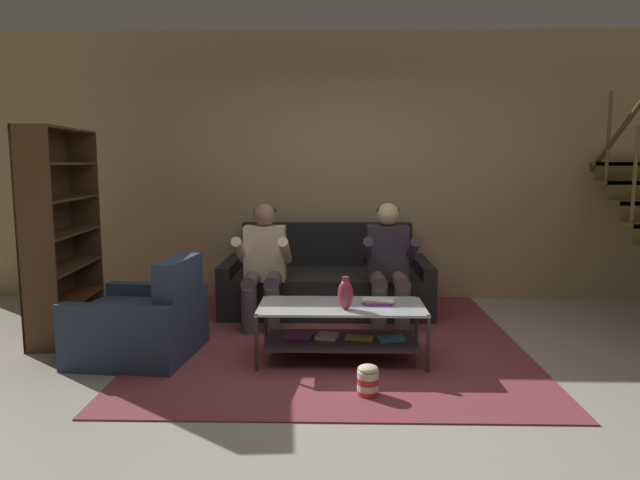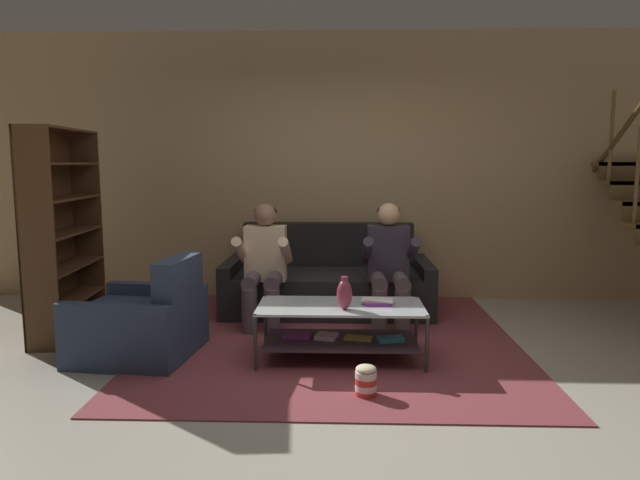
{
  "view_description": "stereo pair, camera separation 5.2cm",
  "coord_description": "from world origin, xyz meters",
  "px_view_note": "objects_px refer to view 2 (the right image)",
  "views": [
    {
      "loc": [
        -0.01,
        -3.88,
        1.5
      ],
      "look_at": [
        -0.12,
        0.9,
        0.85
      ],
      "focal_mm": 32.0,
      "sensor_mm": 36.0,
      "label": 1
    },
    {
      "loc": [
        0.05,
        -3.87,
        1.5
      ],
      "look_at": [
        -0.12,
        0.9,
        0.85
      ],
      "focal_mm": 32.0,
      "sensor_mm": 36.0,
      "label": 2
    }
  ],
  "objects_px": {
    "person_seated_left": "(264,260)",
    "popcorn_tub": "(366,381)",
    "book_stack": "(377,302)",
    "vase": "(344,294)",
    "bookshelf": "(58,242)",
    "armchair": "(142,324)",
    "person_seated_right": "(389,261)",
    "coffee_table": "(341,324)",
    "couch": "(328,283)"
  },
  "relations": [
    {
      "from": "person_seated_right",
      "to": "vase",
      "type": "xyz_separation_m",
      "value": [
        -0.41,
        -1.04,
        -0.07
      ]
    },
    {
      "from": "couch",
      "to": "popcorn_tub",
      "type": "height_order",
      "value": "couch"
    },
    {
      "from": "vase",
      "to": "popcorn_tub",
      "type": "relative_size",
      "value": 1.18
    },
    {
      "from": "couch",
      "to": "person_seated_left",
      "type": "xyz_separation_m",
      "value": [
        -0.57,
        -0.58,
        0.34
      ]
    },
    {
      "from": "person_seated_right",
      "to": "bookshelf",
      "type": "bearing_deg",
      "value": -173.42
    },
    {
      "from": "person_seated_left",
      "to": "popcorn_tub",
      "type": "relative_size",
      "value": 5.39
    },
    {
      "from": "coffee_table",
      "to": "vase",
      "type": "height_order",
      "value": "vase"
    },
    {
      "from": "couch",
      "to": "bookshelf",
      "type": "height_order",
      "value": "bookshelf"
    },
    {
      "from": "vase",
      "to": "book_stack",
      "type": "height_order",
      "value": "vase"
    },
    {
      "from": "vase",
      "to": "armchair",
      "type": "relative_size",
      "value": 0.26
    },
    {
      "from": "book_stack",
      "to": "popcorn_tub",
      "type": "height_order",
      "value": "book_stack"
    },
    {
      "from": "person_seated_right",
      "to": "popcorn_tub",
      "type": "distance_m",
      "value": 1.72
    },
    {
      "from": "couch",
      "to": "book_stack",
      "type": "height_order",
      "value": "couch"
    },
    {
      "from": "person_seated_right",
      "to": "coffee_table",
      "type": "height_order",
      "value": "person_seated_right"
    },
    {
      "from": "person_seated_right",
      "to": "bookshelf",
      "type": "xyz_separation_m",
      "value": [
        -2.9,
        -0.33,
        0.2
      ]
    },
    {
      "from": "popcorn_tub",
      "to": "armchair",
      "type": "bearing_deg",
      "value": 156.98
    },
    {
      "from": "person_seated_right",
      "to": "armchair",
      "type": "distance_m",
      "value": 2.2
    },
    {
      "from": "book_stack",
      "to": "bookshelf",
      "type": "relative_size",
      "value": 0.14
    },
    {
      "from": "couch",
      "to": "bookshelf",
      "type": "bearing_deg",
      "value": -158.59
    },
    {
      "from": "book_stack",
      "to": "popcorn_tub",
      "type": "xyz_separation_m",
      "value": [
        -0.12,
        -0.73,
        -0.34
      ]
    },
    {
      "from": "bookshelf",
      "to": "armchair",
      "type": "relative_size",
      "value": 1.9
    },
    {
      "from": "person_seated_left",
      "to": "armchair",
      "type": "xyz_separation_m",
      "value": [
        -0.84,
        -0.89,
        -0.35
      ]
    },
    {
      "from": "vase",
      "to": "bookshelf",
      "type": "height_order",
      "value": "bookshelf"
    },
    {
      "from": "armchair",
      "to": "popcorn_tub",
      "type": "relative_size",
      "value": 4.52
    },
    {
      "from": "couch",
      "to": "person_seated_right",
      "type": "relative_size",
      "value": 1.82
    },
    {
      "from": "vase",
      "to": "couch",
      "type": "bearing_deg",
      "value": 95.55
    },
    {
      "from": "person_seated_left",
      "to": "coffee_table",
      "type": "relative_size",
      "value": 0.9
    },
    {
      "from": "couch",
      "to": "popcorn_tub",
      "type": "xyz_separation_m",
      "value": [
        0.29,
        -2.19,
        -0.17
      ]
    },
    {
      "from": "coffee_table",
      "to": "couch",
      "type": "bearing_deg",
      "value": 94.99
    },
    {
      "from": "coffee_table",
      "to": "popcorn_tub",
      "type": "bearing_deg",
      "value": -76.87
    },
    {
      "from": "popcorn_tub",
      "to": "person_seated_right",
      "type": "bearing_deg",
      "value": 80.22
    },
    {
      "from": "book_stack",
      "to": "bookshelf",
      "type": "height_order",
      "value": "bookshelf"
    },
    {
      "from": "vase",
      "to": "armchair",
      "type": "height_order",
      "value": "armchair"
    },
    {
      "from": "armchair",
      "to": "couch",
      "type": "bearing_deg",
      "value": 46.1
    },
    {
      "from": "person_seated_right",
      "to": "popcorn_tub",
      "type": "relative_size",
      "value": 5.42
    },
    {
      "from": "armchair",
      "to": "popcorn_tub",
      "type": "height_order",
      "value": "armchair"
    },
    {
      "from": "couch",
      "to": "book_stack",
      "type": "relative_size",
      "value": 8.08
    },
    {
      "from": "vase",
      "to": "book_stack",
      "type": "xyz_separation_m",
      "value": [
        0.25,
        0.16,
        -0.09
      ]
    },
    {
      "from": "book_stack",
      "to": "popcorn_tub",
      "type": "relative_size",
      "value": 1.22
    },
    {
      "from": "couch",
      "to": "person_seated_right",
      "type": "distance_m",
      "value": 0.88
    },
    {
      "from": "coffee_table",
      "to": "book_stack",
      "type": "relative_size",
      "value": 4.92
    },
    {
      "from": "person_seated_right",
      "to": "armchair",
      "type": "xyz_separation_m",
      "value": [
        -1.98,
        -0.89,
        -0.36
      ]
    },
    {
      "from": "person_seated_left",
      "to": "vase",
      "type": "xyz_separation_m",
      "value": [
        0.73,
        -1.04,
        -0.07
      ]
    },
    {
      "from": "person_seated_right",
      "to": "armchair",
      "type": "height_order",
      "value": "person_seated_right"
    },
    {
      "from": "person_seated_left",
      "to": "vase",
      "type": "relative_size",
      "value": 4.58
    },
    {
      "from": "book_stack",
      "to": "bookshelf",
      "type": "xyz_separation_m",
      "value": [
        -2.73,
        0.55,
        0.37
      ]
    },
    {
      "from": "vase",
      "to": "book_stack",
      "type": "relative_size",
      "value": 0.96
    },
    {
      "from": "book_stack",
      "to": "vase",
      "type": "bearing_deg",
      "value": -147.69
    },
    {
      "from": "person_seated_left",
      "to": "couch",
      "type": "bearing_deg",
      "value": 45.29
    },
    {
      "from": "person_seated_left",
      "to": "book_stack",
      "type": "height_order",
      "value": "person_seated_left"
    }
  ]
}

